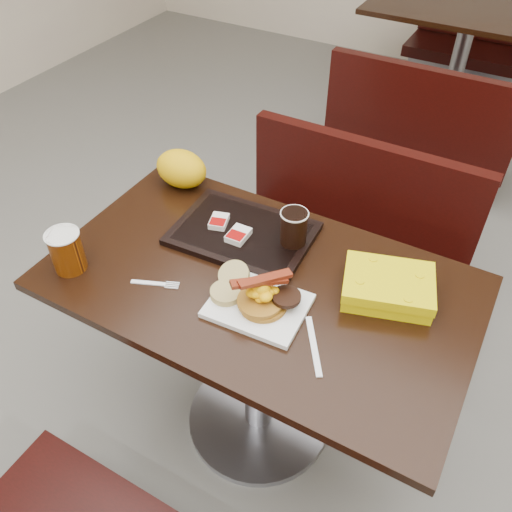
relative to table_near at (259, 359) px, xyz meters
The scene contains 24 objects.
floor 0.38m from the table_near, ahead, with size 6.00×7.00×0.01m, color gray.
table_near is the anchor object (origin of this frame).
bench_near_n 0.70m from the table_near, 90.00° to the left, with size 1.00×0.46×0.72m, color black, non-canonical shape.
table_far 2.60m from the table_near, 90.00° to the left, with size 1.20×0.70×0.75m, color black, non-canonical shape.
bench_far_s 1.90m from the table_near, 90.00° to the left, with size 1.00×0.46×0.72m, color black, non-canonical shape.
bench_far_n 3.30m from the table_near, 90.00° to the left, with size 1.00×0.46×0.72m, color black, non-canonical shape.
platter 0.40m from the table_near, 63.22° to the right, with size 0.25×0.20×0.02m, color white.
pancake_stack 0.42m from the table_near, 56.30° to the right, with size 0.13×0.13×0.03m, color #A7751B.
sausage_patty 0.44m from the table_near, 28.74° to the right, with size 0.08×0.08×0.01m, color black.
scrambled_eggs 0.45m from the table_near, 58.54° to the right, with size 0.08×0.07×0.04m, color #FFB405.
bacon_strips 0.48m from the table_near, 61.69° to the right, with size 0.15×0.07×0.01m, color #4A0C05, non-canonical shape.
muffin_bottom 0.42m from the table_near, 110.94° to the right, with size 0.09×0.09×0.02m, color tan.
muffin_top 0.42m from the table_near, 134.79° to the right, with size 0.09×0.09×0.02m, color tan.
coffee_cup_near 0.70m from the table_near, 155.78° to the right, with size 0.09×0.09×0.13m, color #863B04.
fork 0.49m from the table_near, 147.70° to the right, with size 0.14×0.03×0.00m, color white, non-canonical shape.
knife 0.46m from the table_near, 30.97° to the right, with size 0.19×0.02×0.00m, color white.
condiment_syrup 0.38m from the table_near, ahead, with size 0.04×0.03×0.01m, color #B76A07.
condiment_ketchup 0.39m from the table_near, 62.98° to the left, with size 0.04×0.03×0.01m, color #8C0504.
tray 0.43m from the table_near, 134.29° to the left, with size 0.42×0.30×0.02m, color black.
hashbrown_sleeve_left 0.48m from the table_near, 148.43° to the left, with size 0.05×0.07×0.02m, color silver.
hashbrown_sleeve_right 0.44m from the table_near, 141.03° to the left, with size 0.06×0.08×0.02m, color silver.
coffee_cup_far 0.48m from the table_near, 83.96° to the left, with size 0.08×0.08×0.11m, color black.
clamshell 0.54m from the table_near, 19.41° to the left, with size 0.24×0.18×0.06m, color #E0CB03.
paper_bag 0.69m from the table_near, 148.83° to the left, with size 0.18×0.13×0.13m, color #FCB808.
Camera 1 is at (0.52, -0.94, 1.83)m, focal length 37.73 mm.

